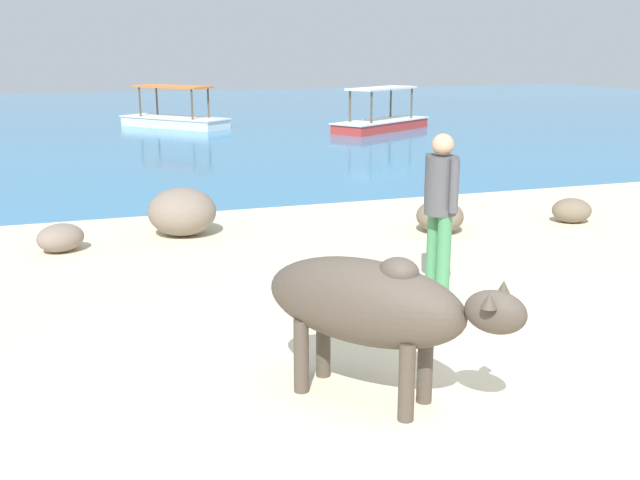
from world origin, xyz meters
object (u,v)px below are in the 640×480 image
person_standing (441,202)px  boat_white (175,118)px  cow (370,304)px  boat_red (381,121)px

person_standing → boat_white: bearing=-96.7°
cow → boat_red: bearing=116.2°
cow → boat_red: size_ratio=0.46×
cow → boat_red: (7.08, 16.31, -0.46)m
person_standing → cow: bearing=43.8°
boat_white → boat_red: bearing=22.6°
cow → person_standing: bearing=101.1°
cow → boat_red: 17.78m
cow → person_standing: person_standing is taller
cow → boat_white: bearing=135.9°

